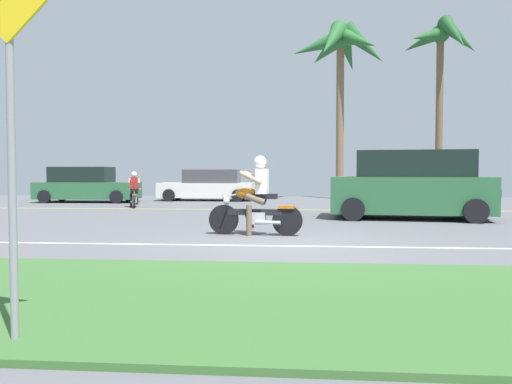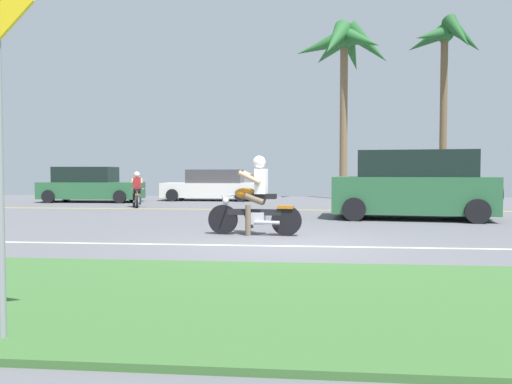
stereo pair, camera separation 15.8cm
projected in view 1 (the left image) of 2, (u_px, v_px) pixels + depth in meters
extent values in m
cube|color=slate|center=(287.00, 227.00, 12.19)|extent=(56.00, 30.00, 0.04)
cube|color=#3D6B33|center=(272.00, 298.00, 5.12)|extent=(56.00, 3.80, 0.06)
cube|color=silver|center=(283.00, 246.00, 8.93)|extent=(50.40, 0.12, 0.01)
cube|color=yellow|center=(290.00, 210.00, 17.48)|extent=(50.40, 0.12, 0.01)
cylinder|color=black|center=(224.00, 220.00, 10.61)|extent=(0.64, 0.16, 0.63)
cylinder|color=black|center=(287.00, 221.00, 10.37)|extent=(0.64, 0.16, 0.63)
cylinder|color=#B7BAC1|center=(228.00, 207.00, 10.59)|extent=(0.29, 0.08, 0.55)
cube|color=black|center=(255.00, 212.00, 10.48)|extent=(1.16, 0.22, 0.13)
cube|color=#B7BAC1|center=(258.00, 218.00, 10.48)|extent=(0.36, 0.24, 0.25)
ellipsoid|color=#B76614|center=(246.00, 193.00, 10.50)|extent=(0.46, 0.25, 0.23)
cube|color=black|center=(265.00, 196.00, 10.43)|extent=(0.53, 0.28, 0.11)
cube|color=#B76614|center=(286.00, 207.00, 10.36)|extent=(0.35, 0.20, 0.06)
cylinder|color=#B7BAC1|center=(232.00, 195.00, 10.56)|extent=(0.10, 0.65, 0.04)
sphere|color=#B7BAC1|center=(227.00, 201.00, 10.59)|extent=(0.15, 0.15, 0.15)
cylinder|color=#B7BAC1|center=(268.00, 222.00, 10.31)|extent=(0.53, 0.13, 0.07)
cube|color=white|center=(262.00, 181.00, 10.43)|extent=(0.26, 0.36, 0.53)
sphere|color=silver|center=(260.00, 162.00, 10.42)|extent=(0.27, 0.27, 0.27)
cylinder|color=brown|center=(257.00, 198.00, 10.57)|extent=(0.43, 0.18, 0.27)
cylinder|color=brown|center=(255.00, 199.00, 10.37)|extent=(0.43, 0.18, 0.27)
cylinder|color=brown|center=(249.00, 220.00, 10.36)|extent=(0.13, 0.13, 0.64)
cylinder|color=brown|center=(250.00, 221.00, 10.64)|extent=(0.22, 0.14, 0.36)
cylinder|color=tan|center=(254.00, 177.00, 10.67)|extent=(0.48, 0.14, 0.30)
cylinder|color=tan|center=(250.00, 178.00, 10.26)|extent=(0.48, 0.14, 0.30)
cube|color=#2D663D|center=(409.00, 195.00, 14.18)|extent=(4.56, 2.53, 1.02)
cube|color=black|center=(413.00, 164.00, 14.12)|extent=(3.31, 2.10, 0.74)
cylinder|color=black|center=(460.00, 206.00, 14.87)|extent=(0.66, 0.29, 0.64)
cylinder|color=black|center=(354.00, 204.00, 15.50)|extent=(0.66, 0.29, 0.64)
cylinder|color=black|center=(476.00, 211.00, 12.89)|extent=(0.66, 0.29, 0.64)
cylinder|color=black|center=(353.00, 209.00, 13.52)|extent=(0.66, 0.29, 0.64)
cylinder|color=black|center=(495.00, 194.00, 13.72)|extent=(0.27, 0.60, 0.58)
cube|color=#2D663D|center=(88.00, 190.00, 21.96)|extent=(4.40, 1.84, 0.73)
cube|color=black|center=(82.00, 175.00, 21.95)|extent=(2.57, 1.54, 0.67)
cylinder|color=black|center=(44.00, 197.00, 21.20)|extent=(0.57, 0.20, 0.56)
cylinder|color=black|center=(116.00, 197.00, 21.03)|extent=(0.57, 0.20, 0.56)
cylinder|color=black|center=(62.00, 195.00, 22.91)|extent=(0.57, 0.20, 0.56)
cylinder|color=black|center=(129.00, 195.00, 22.74)|extent=(0.57, 0.20, 0.56)
cube|color=white|center=(207.00, 190.00, 23.21)|extent=(4.39, 1.72, 0.67)
cube|color=#444346|center=(212.00, 176.00, 23.16)|extent=(2.55, 1.47, 0.62)
cylinder|color=black|center=(242.00, 194.00, 23.92)|extent=(0.56, 0.18, 0.56)
cylinder|color=black|center=(178.00, 194.00, 24.21)|extent=(0.56, 0.18, 0.56)
cylinder|color=black|center=(238.00, 196.00, 22.24)|extent=(0.56, 0.18, 0.56)
cylinder|color=black|center=(169.00, 195.00, 22.52)|extent=(0.56, 0.18, 0.56)
cylinder|color=brown|center=(439.00, 118.00, 22.99)|extent=(0.32, 0.32, 7.70)
sphere|color=#235B28|center=(440.00, 34.00, 22.84)|extent=(0.84, 0.84, 0.84)
cone|color=#235B28|center=(460.00, 38.00, 22.73)|extent=(1.87, 0.77, 1.81)
cone|color=#235B28|center=(440.00, 43.00, 23.65)|extent=(1.19, 2.13, 1.31)
cone|color=#235B28|center=(422.00, 42.00, 23.42)|extent=(2.02, 1.77, 1.24)
cone|color=#235B28|center=(427.00, 36.00, 22.44)|extent=(2.06, 1.66, 1.14)
cone|color=#235B28|center=(455.00, 34.00, 22.06)|extent=(1.43, 1.87, 1.89)
cylinder|color=brown|center=(340.00, 120.00, 24.56)|extent=(0.38, 0.38, 7.84)
sphere|color=#28662D|center=(341.00, 40.00, 24.40)|extent=(0.98, 0.98, 0.98)
cone|color=#28662D|center=(364.00, 45.00, 24.31)|extent=(2.47, 0.92, 2.35)
cone|color=#28662D|center=(347.00, 50.00, 25.41)|extent=(1.79, 2.61, 2.37)
cone|color=#28662D|center=(327.00, 50.00, 25.41)|extent=(2.19, 2.74, 1.70)
cone|color=#28662D|center=(317.00, 46.00, 24.46)|extent=(2.69, 1.00, 1.66)
cone|color=#28662D|center=(332.00, 40.00, 23.44)|extent=(1.91, 2.67, 2.25)
cone|color=#28662D|center=(357.00, 40.00, 23.48)|extent=(2.37, 2.64, 1.82)
cylinder|color=black|center=(134.00, 200.00, 19.33)|extent=(0.24, 0.51, 0.51)
cylinder|color=black|center=(134.00, 201.00, 18.26)|extent=(0.24, 0.51, 0.51)
cylinder|color=#B7BAC1|center=(134.00, 194.00, 19.24)|extent=(0.11, 0.23, 0.44)
cube|color=black|center=(134.00, 197.00, 18.79)|extent=(0.38, 0.91, 0.10)
cube|color=#B7BAC1|center=(134.00, 200.00, 18.75)|extent=(0.25, 0.31, 0.20)
ellipsoid|color=#B76614|center=(134.00, 188.00, 18.92)|extent=(0.37, 0.20, 0.19)
cube|color=black|center=(134.00, 190.00, 18.61)|extent=(0.31, 0.45, 0.08)
cube|color=#B76614|center=(134.00, 195.00, 18.27)|extent=(0.22, 0.30, 0.05)
cylinder|color=#B7BAC1|center=(134.00, 189.00, 19.16)|extent=(0.51, 0.20, 0.03)
sphere|color=#B7BAC1|center=(134.00, 192.00, 19.27)|extent=(0.12, 0.12, 0.12)
cylinder|color=#B7BAC1|center=(132.00, 202.00, 18.54)|extent=(0.19, 0.42, 0.06)
cube|color=maroon|center=(134.00, 183.00, 18.65)|extent=(0.32, 0.26, 0.43)
sphere|color=silver|center=(134.00, 174.00, 18.67)|extent=(0.22, 0.22, 0.22)
cylinder|color=black|center=(137.00, 191.00, 18.78)|extent=(0.21, 0.36, 0.21)
cylinder|color=black|center=(132.00, 191.00, 18.74)|extent=(0.21, 0.36, 0.21)
cylinder|color=black|center=(131.00, 200.00, 18.85)|extent=(0.12, 0.12, 0.52)
cylinder|color=black|center=(137.00, 201.00, 18.93)|extent=(0.14, 0.19, 0.29)
cylinder|color=tan|center=(139.00, 181.00, 18.85)|extent=(0.20, 0.39, 0.24)
cylinder|color=tan|center=(130.00, 181.00, 18.77)|extent=(0.20, 0.39, 0.24)
cylinder|color=gray|center=(12.00, 192.00, 3.75)|extent=(0.06, 0.06, 2.36)
cube|color=yellow|center=(7.00, 1.00, 3.68)|extent=(0.62, 0.03, 0.62)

